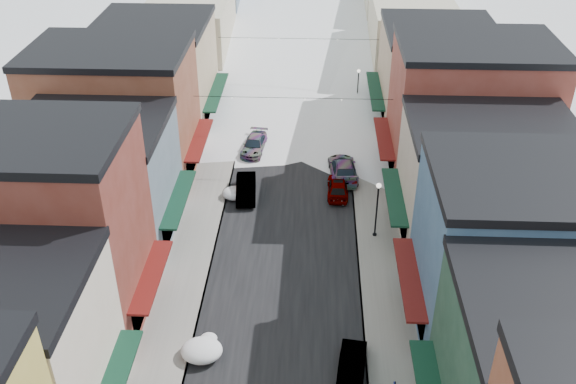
{
  "coord_description": "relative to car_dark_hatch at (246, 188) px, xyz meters",
  "views": [
    {
      "loc": [
        1.76,
        -8.62,
        27.38
      ],
      "look_at": [
        0.0,
        31.18,
        2.59
      ],
      "focal_mm": 40.0,
      "sensor_mm": 36.0,
      "label": 1
    }
  ],
  "objects": [
    {
      "name": "bldg_r_cream",
      "position": [
        17.19,
        -4.61,
        3.79
      ],
      "size": [
        12.3,
        9.2,
        9.0
      ],
      "color": "#B3A290",
      "rests_on": "ground"
    },
    {
      "name": "bldg_r_brick_far",
      "position": [
        17.69,
        4.39,
        5.03
      ],
      "size": [
        13.3,
        9.2,
        11.5
      ],
      "color": "maroon",
      "rests_on": "ground"
    },
    {
      "name": "bldg_l_brick_far",
      "position": [
        -10.69,
        3.39,
        4.78
      ],
      "size": [
        13.3,
        9.2,
        11.0
      ],
      "color": "brown",
      "rests_on": "ground"
    },
    {
      "name": "car_silver_wagon",
      "position": [
        0.0,
        7.53,
        -0.05
      ],
      "size": [
        2.42,
        4.81,
        1.34
      ],
      "primitive_type": "imported",
      "rotation": [
        0.0,
        0.0,
        -0.12
      ],
      "color": "gray",
      "rests_on": "ground"
    },
    {
      "name": "car_green_sedan",
      "position": [
        7.67,
        -18.26,
        -0.05
      ],
      "size": [
        1.93,
        4.25,
        1.35
      ],
      "primitive_type": "imported",
      "rotation": [
        0.0,
        0.0,
        3.02
      ],
      "color": "black",
      "rests_on": "ground"
    },
    {
      "name": "curb_right",
      "position": [
        8.55,
        25.39,
        -0.65
      ],
      "size": [
        0.1,
        160.0,
        0.15
      ],
      "primitive_type": "cube",
      "color": "slate",
      "rests_on": "ground"
    },
    {
      "name": "car_lane_white",
      "position": [
        5.69,
        36.45,
        0.09
      ],
      "size": [
        3.21,
        6.03,
        1.61
      ],
      "primitive_type": "imported",
      "rotation": [
        0.0,
        0.0,
        3.24
      ],
      "color": "#B9B9BB",
      "rests_on": "ground"
    },
    {
      "name": "car_lane_silver",
      "position": [
        2.23,
        18.63,
        0.1
      ],
      "size": [
        2.21,
        4.95,
        1.65
      ],
      "primitive_type": "imported",
      "rotation": [
        0.0,
        0.0,
        0.05
      ],
      "color": "gray",
      "rests_on": "ground"
    },
    {
      "name": "sidewalk_right",
      "position": [
        10.1,
        25.39,
        -0.65
      ],
      "size": [
        3.2,
        160.0,
        0.15
      ],
      "primitive_type": "cube",
      "color": "gray",
      "rests_on": "ground"
    },
    {
      "name": "car_gray_suv",
      "position": [
        7.31,
        0.58,
        -0.02
      ],
      "size": [
        1.73,
        4.14,
        1.4
      ],
      "primitive_type": "imported",
      "rotation": [
        0.0,
        0.0,
        3.12
      ],
      "color": "gray",
      "rests_on": "ground"
    },
    {
      "name": "bldg_r_green",
      "position": [
        16.69,
        -22.61,
        4.04
      ],
      "size": [
        11.3,
        9.2,
        9.5
      ],
      "color": "#1E3E2F",
      "rests_on": "ground"
    },
    {
      "name": "bldg_r_tan",
      "position": [
        16.69,
        14.39,
        4.03
      ],
      "size": [
        11.3,
        11.2,
        9.5
      ],
      "color": "tan",
      "rests_on": "ground"
    },
    {
      "name": "curb_left",
      "position": [
        -1.55,
        25.39,
        -0.65
      ],
      "size": [
        0.1,
        160.0,
        0.15
      ],
      "primitive_type": "cube",
      "color": "slate",
      "rests_on": "ground"
    },
    {
      "name": "bldg_l_brick_near",
      "position": [
        -10.19,
        -14.11,
        5.54
      ],
      "size": [
        12.3,
        8.2,
        12.5
      ],
      "color": "maroon",
      "rests_on": "ground"
    },
    {
      "name": "bldg_l_tan",
      "position": [
        -9.69,
        13.39,
        4.28
      ],
      "size": [
        11.3,
        11.2,
        10.0
      ],
      "color": "tan",
      "rests_on": "ground"
    },
    {
      "name": "snow_pile_mid",
      "position": [
        -0.78,
        -17.23,
        -0.24
      ],
      "size": [
        2.39,
        2.67,
        1.01
      ],
      "color": "white",
      "rests_on": "ground"
    },
    {
      "name": "road",
      "position": [
        3.5,
        25.39,
        -0.72
      ],
      "size": [
        10.0,
        160.0,
        0.01
      ],
      "primitive_type": "cube",
      "color": "black",
      "rests_on": "ground"
    },
    {
      "name": "snow_pile_far",
      "position": [
        -0.78,
        -0.25,
        -0.29
      ],
      "size": [
        2.12,
        2.5,
        0.9
      ],
      "color": "white",
      "rests_on": "ground"
    },
    {
      "name": "sidewalk_left",
      "position": [
        -3.1,
        25.39,
        -0.65
      ],
      "size": [
        3.2,
        160.0,
        0.15
      ],
      "primitive_type": "cube",
      "color": "gray",
      "rests_on": "ground"
    },
    {
      "name": "overhead_cables",
      "position": [
        3.5,
        12.89,
        5.48
      ],
      "size": [
        16.4,
        15.04,
        0.04
      ],
      "color": "black",
      "rests_on": "ground"
    },
    {
      "name": "car_dark_hatch",
      "position": [
        0.0,
        0.0,
        0.0
      ],
      "size": [
        1.9,
        4.5,
        1.44
      ],
      "primitive_type": "imported",
      "rotation": [
        0.0,
        0.0,
        0.09
      ],
      "color": "black",
      "rests_on": "ground"
    },
    {
      "name": "streetlamp_near",
      "position": [
        9.87,
        -5.13,
        2.19
      ],
      "size": [
        0.36,
        0.36,
        4.38
      ],
      "color": "black",
      "rests_on": "sidewalk_right"
    },
    {
      "name": "streetlamp_far",
      "position": [
        9.61,
        17.29,
        1.98
      ],
      "size": [
        0.34,
        0.34,
        4.05
      ],
      "color": "black",
      "rests_on": "sidewalk_right"
    },
    {
      "name": "bldg_r_blue",
      "position": [
        16.69,
        -13.61,
        4.54
      ],
      "size": [
        11.3,
        9.2,
        10.5
      ],
      "color": "#355478",
      "rests_on": "ground"
    },
    {
      "name": "bldg_l_grayblue",
      "position": [
        -9.69,
        -5.61,
        3.79
      ],
      "size": [
        11.3,
        9.2,
        9.0
      ],
      "color": "slate",
      "rests_on": "ground"
    },
    {
      "name": "car_black_sedan",
      "position": [
        7.8,
        3.4,
        0.06
      ],
      "size": [
        2.63,
        5.56,
        1.57
      ],
      "primitive_type": "imported",
      "rotation": [
        0.0,
        0.0,
        3.22
      ],
      "color": "black",
      "rests_on": "ground"
    }
  ]
}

